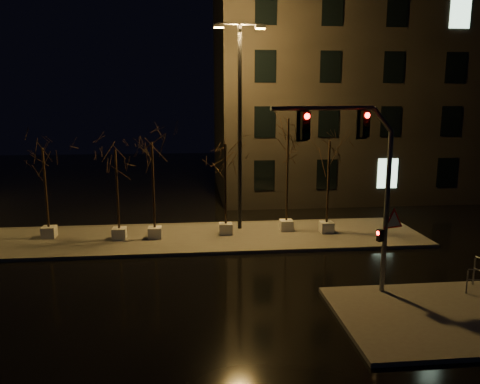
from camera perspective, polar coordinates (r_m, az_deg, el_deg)
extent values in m
plane|color=black|center=(17.89, -4.00, -11.26)|extent=(90.00, 90.00, 0.00)
cube|color=#4F4C47|center=(23.53, -4.51, -5.54)|extent=(22.00, 5.00, 0.15)
cube|color=#4F4C47|center=(16.71, 23.98, -13.64)|extent=(7.00, 5.00, 0.15)
cube|color=black|center=(37.46, 17.19, 11.69)|extent=(25.00, 12.00, 15.00)
cube|color=silver|center=(24.98, -22.25, -4.53)|extent=(0.65, 0.65, 0.55)
cylinder|color=black|center=(24.51, -22.62, 0.48)|extent=(0.11, 0.11, 3.89)
cube|color=silver|center=(23.63, -14.49, -4.91)|extent=(0.65, 0.65, 0.55)
cylinder|color=black|center=(23.14, -14.75, 0.30)|extent=(0.11, 0.11, 3.82)
cube|color=silver|center=(23.41, -10.33, -4.88)|extent=(0.65, 0.65, 0.55)
cylinder|color=black|center=(22.88, -10.54, 0.81)|extent=(0.11, 0.11, 4.17)
cube|color=silver|center=(23.74, -1.76, -4.48)|extent=(0.65, 0.65, 0.55)
cylinder|color=black|center=(23.23, -1.79, 0.97)|extent=(0.11, 0.11, 4.03)
cube|color=silver|center=(24.47, 5.66, -4.05)|extent=(0.65, 0.65, 0.55)
cylinder|color=black|center=(23.88, 5.80, 2.67)|extent=(0.11, 0.11, 5.24)
cube|color=silver|center=(24.39, 10.50, -4.23)|extent=(0.65, 0.65, 0.55)
cylinder|color=black|center=(23.89, 10.70, 1.18)|extent=(0.11, 0.11, 4.13)
cylinder|color=slate|center=(16.88, 17.40, -2.54)|extent=(0.17, 0.17, 5.63)
cylinder|color=slate|center=(14.80, 10.33, 10.03)|extent=(3.61, 1.29, 0.13)
cube|color=black|center=(15.73, 14.94, 8.01)|extent=(0.33, 0.28, 0.84)
cube|color=black|center=(14.42, 7.90, 8.03)|extent=(0.33, 0.28, 0.84)
cube|color=black|center=(16.93, 16.73, -5.09)|extent=(0.25, 0.22, 0.42)
cone|color=red|center=(17.10, 18.16, -3.39)|extent=(0.94, 0.33, 0.98)
sphere|color=#FF0C07|center=(16.45, 18.09, 8.94)|extent=(0.17, 0.17, 0.17)
cylinder|color=black|center=(23.97, -0.03, 7.53)|extent=(0.21, 0.21, 10.31)
cylinder|color=black|center=(24.20, -0.03, 19.81)|extent=(2.27, 0.24, 0.10)
cube|color=orange|center=(24.04, -2.60, 19.49)|extent=(0.53, 0.32, 0.21)
cube|color=orange|center=(24.37, 2.51, 19.37)|extent=(0.53, 0.32, 0.21)
cylinder|color=slate|center=(18.40, 25.94, -9.84)|extent=(0.05, 0.05, 0.84)
cylinder|color=slate|center=(19.31, 26.64, -8.64)|extent=(0.06, 0.06, 1.03)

